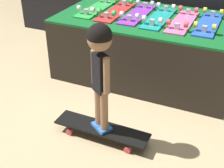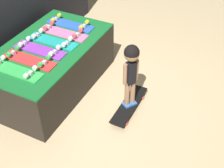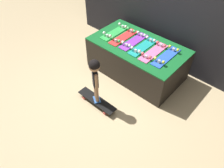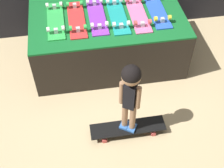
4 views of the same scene
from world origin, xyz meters
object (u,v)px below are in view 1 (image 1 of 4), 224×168
(skateboard_pink_on_rack, at_px, (183,21))
(skateboard_blue_on_rack, at_px, (208,23))
(skateboard_green_on_rack, at_px, (96,8))
(skateboard_red_on_rack, at_px, (116,11))
(skateboard_on_floor, at_px, (102,129))
(skateboard_purple_on_rack, at_px, (138,13))
(child, at_px, (100,59))
(skateboard_teal_on_rack, at_px, (159,17))

(skateboard_pink_on_rack, xyz_separation_m, skateboard_blue_on_rack, (0.23, 0.04, 0.00))
(skateboard_green_on_rack, height_order, skateboard_red_on_rack, same)
(skateboard_pink_on_rack, relative_size, skateboard_blue_on_rack, 1.00)
(skateboard_red_on_rack, height_order, skateboard_on_floor, skateboard_red_on_rack)
(skateboard_red_on_rack, distance_m, skateboard_on_floor, 1.29)
(skateboard_blue_on_rack, bearing_deg, skateboard_purple_on_rack, -179.85)
(skateboard_purple_on_rack, bearing_deg, child, -82.64)
(child, bearing_deg, skateboard_teal_on_rack, 116.96)
(skateboard_teal_on_rack, xyz_separation_m, child, (-0.08, -1.09, 0.03))
(skateboard_blue_on_rack, height_order, child, child)
(skateboard_green_on_rack, relative_size, child, 0.79)
(skateboard_red_on_rack, distance_m, skateboard_pink_on_rack, 0.68)
(child, bearing_deg, skateboard_green_on_rack, 149.22)
(skateboard_purple_on_rack, relative_size, skateboard_blue_on_rack, 1.00)
(skateboard_red_on_rack, height_order, skateboard_teal_on_rack, same)
(skateboard_red_on_rack, bearing_deg, skateboard_teal_on_rack, -1.04)
(skateboard_red_on_rack, bearing_deg, child, -71.46)
(skateboard_teal_on_rack, bearing_deg, child, -94.23)
(skateboard_teal_on_rack, bearing_deg, skateboard_blue_on_rack, 3.25)
(skateboard_teal_on_rack, height_order, skateboard_on_floor, skateboard_teal_on_rack)
(skateboard_blue_on_rack, bearing_deg, skateboard_red_on_rack, -178.89)
(skateboard_red_on_rack, relative_size, skateboard_purple_on_rack, 1.00)
(skateboard_pink_on_rack, bearing_deg, skateboard_blue_on_rack, 9.12)
(skateboard_green_on_rack, bearing_deg, skateboard_teal_on_rack, -2.00)
(skateboard_green_on_rack, relative_size, skateboard_blue_on_rack, 1.00)
(skateboard_pink_on_rack, height_order, child, child)
(skateboard_green_on_rack, bearing_deg, skateboard_purple_on_rack, 0.04)
(skateboard_purple_on_rack, xyz_separation_m, skateboard_teal_on_rack, (0.23, -0.02, 0.00))
(skateboard_purple_on_rack, relative_size, child, 0.79)
(skateboard_green_on_rack, distance_m, skateboard_red_on_rack, 0.23)
(skateboard_pink_on_rack, bearing_deg, skateboard_teal_on_rack, 177.32)
(skateboard_green_on_rack, xyz_separation_m, skateboard_red_on_rack, (0.23, -0.02, 0.00))
(skateboard_blue_on_rack, relative_size, skateboard_on_floor, 0.89)
(skateboard_red_on_rack, bearing_deg, skateboard_pink_on_rack, -1.59)
(skateboard_green_on_rack, height_order, child, child)
(skateboard_red_on_rack, height_order, skateboard_blue_on_rack, same)
(skateboard_green_on_rack, distance_m, skateboard_pink_on_rack, 0.90)
(child, bearing_deg, skateboard_pink_on_rack, 105.41)
(child, bearing_deg, skateboard_blue_on_rack, 95.79)
(skateboard_green_on_rack, relative_size, skateboard_pink_on_rack, 1.00)
(skateboard_red_on_rack, relative_size, skateboard_blue_on_rack, 1.00)
(skateboard_green_on_rack, distance_m, skateboard_teal_on_rack, 0.68)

